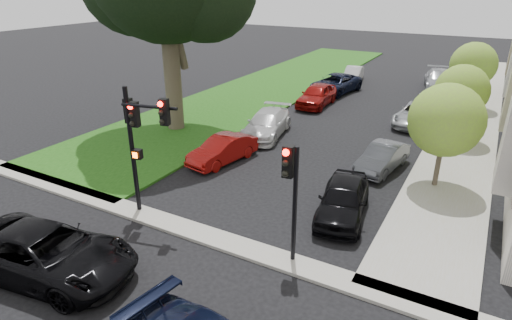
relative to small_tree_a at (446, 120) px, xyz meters
The scene contains 20 objects.
ground 12.44m from the small_tree_a, 120.98° to the right, with size 140.00×140.00×0.00m, color black.
grass_strip 20.67m from the small_tree_a, 138.02° to the left, with size 8.00×44.00×0.12m, color #18450D.
sidewalk_right 14.03m from the small_tree_a, 87.70° to the left, with size 3.50×44.00×0.12m, color #A19A83.
sidewalk_cross 10.82m from the small_tree_a, 126.68° to the right, with size 60.00×1.00×0.12m, color #A19A83.
small_tree_a is the anchor object (origin of this frame).
small_tree_b 6.88m from the small_tree_a, 90.00° to the left, with size 2.91×2.91×4.36m.
small_tree_c 14.47m from the small_tree_a, 90.00° to the left, with size 3.11×3.11×4.66m.
traffic_signal_main 12.56m from the small_tree_a, 139.87° to the right, with size 2.49×0.72×5.10m.
traffic_signal_secondary 8.81m from the small_tree_a, 112.60° to the right, with size 0.53×0.42×4.09m.
car_cross_near 15.93m from the small_tree_a, 127.75° to the right, with size 2.66×5.76×1.60m, color black.
car_parked_0 5.79m from the small_tree_a, 121.89° to the right, with size 1.76×4.38×1.49m, color black.
car_parked_1 3.63m from the small_tree_a, 164.59° to the left, with size 1.35×3.88×1.28m, color #3F4247.
car_parked_2 9.44m from the small_tree_a, 104.98° to the left, with size 2.25×4.88×1.36m, color #999BA0.
car_parked_3 14.03m from the small_tree_a, 99.29° to the left, with size 1.72×4.27×1.46m, color #3F4247.
car_parked_4 20.08m from the small_tree_a, 97.44° to the left, with size 2.19×5.40×1.57m, color #999BA0.
car_parked_5 10.41m from the small_tree_a, 167.10° to the right, with size 1.40×4.02×1.32m, color maroon.
car_parked_6 10.33m from the small_tree_a, 166.54° to the left, with size 2.04×5.01×1.45m, color silver.
car_parked_7 13.95m from the small_tree_a, 134.34° to the left, with size 1.89×4.69×1.60m, color maroon.
car_parked_8 17.32m from the small_tree_a, 124.54° to the left, with size 2.51×5.45×1.51m, color black.
car_parked_9 21.58m from the small_tree_a, 117.08° to the left, with size 1.37×3.92×1.29m, color silver.
Camera 1 is at (7.62, -8.60, 8.65)m, focal length 30.00 mm.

